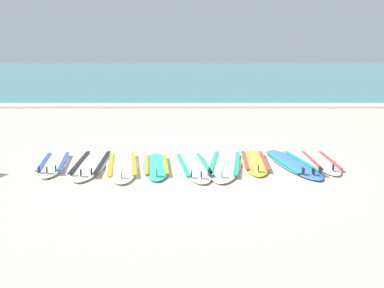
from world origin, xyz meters
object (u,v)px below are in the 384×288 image
surfboard_4 (195,166)px  surfboard_6 (255,162)px  surfboard_7 (293,163)px  surfboard_1 (92,163)px  surfboard_8 (322,161)px  surfboard_2 (123,165)px  surfboard_5 (226,164)px  surfboard_3 (157,166)px  surfboard_0 (55,163)px

surfboard_4 → surfboard_6: same height
surfboard_4 → surfboard_7: bearing=5.8°
surfboard_1 → surfboard_8: bearing=2.1°
surfboard_2 → surfboard_5: size_ratio=0.96×
surfboard_6 → surfboard_3: bearing=-171.0°
surfboard_0 → surfboard_3: bearing=-5.4°
surfboard_3 → surfboard_0: bearing=174.6°
surfboard_2 → surfboard_0: bearing=173.6°
surfboard_3 → surfboard_5: same height
surfboard_2 → surfboard_3: size_ratio=1.21×
surfboard_6 → surfboard_2: bearing=-174.1°
surfboard_3 → surfboard_4: (0.70, -0.01, 0.00)m
surfboard_1 → surfboard_2: size_ratio=1.00×
surfboard_6 → surfboard_8: same height
surfboard_1 → surfboard_3: same height
surfboard_4 → surfboard_3: bearing=179.3°
surfboard_4 → surfboard_7: (1.88, 0.19, -0.00)m
surfboard_4 → surfboard_5: 0.61m
surfboard_1 → surfboard_8: (4.42, 0.16, -0.00)m
surfboard_3 → surfboard_8: same height
surfboard_2 → surfboard_8: bearing=4.2°
surfboard_1 → surfboard_2: (0.61, -0.12, -0.00)m
surfboard_1 → surfboard_7: same height
surfboard_5 → surfboard_8: bearing=6.1°
surfboard_1 → surfboard_6: same height
surfboard_5 → surfboard_8: 1.88m
surfboard_2 → surfboard_4: 1.34m
surfboard_4 → surfboard_7: 1.89m
surfboard_2 → surfboard_3: bearing=-3.3°
surfboard_6 → surfboard_7: 0.71m
surfboard_6 → surfboard_8: size_ratio=1.05×
surfboard_3 → surfboard_2: bearing=176.7°
surfboard_6 → surfboard_5: bearing=-162.7°
surfboard_7 → surfboard_8: bearing=12.8°
surfboard_3 → surfboard_6: (1.88, 0.30, -0.00)m
surfboard_1 → surfboard_5: (2.55, -0.04, -0.00)m
surfboard_0 → surfboard_6: size_ratio=1.02×
surfboard_3 → surfboard_4: 0.70m
surfboard_7 → surfboard_0: bearing=180.0°
surfboard_6 → surfboard_8: bearing=0.9°
surfboard_2 → surfboard_6: 2.53m
surfboard_1 → surfboard_5: bearing=-1.0°
surfboard_2 → surfboard_7: (3.22, 0.15, 0.00)m
surfboard_0 → surfboard_1: same height
surfboard_3 → surfboard_7: size_ratio=0.85×
surfboard_0 → surfboard_1: (0.72, -0.03, -0.00)m
surfboard_4 → surfboard_8: bearing=7.5°
surfboard_0 → surfboard_4: 2.68m
surfboard_2 → surfboard_4: size_ratio=1.05×
surfboard_2 → surfboard_8: 3.82m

